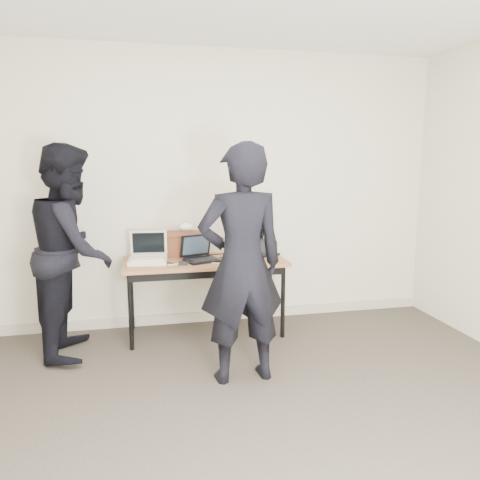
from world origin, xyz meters
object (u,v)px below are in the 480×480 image
object	(u,v)px
desk	(205,266)
equipment_box	(265,247)
laptop_center	(200,255)
person_typist	(241,265)
person_observer	(72,250)
laptop_right	(255,248)
leather_satchel	(183,243)
laptop_beige	(148,256)

from	to	relation	value
desk	equipment_box	bearing A→B (deg)	16.83
laptop_center	person_typist	distance (m)	1.00
person_typist	person_observer	bearing A→B (deg)	-37.29
laptop_center	person_observer	size ratio (longest dim) A/B	0.21
laptop_right	person_typist	size ratio (longest dim) A/B	0.25
desk	leather_satchel	world-z (taller)	leather_satchel
laptop_center	laptop_right	size ratio (longest dim) A/B	0.87
equipment_box	person_observer	bearing A→B (deg)	-168.75
person_typist	person_observer	xyz separation A→B (m)	(-1.29, 0.82, 0.00)
laptop_right	leather_satchel	bearing A→B (deg)	152.75
person_typist	equipment_box	bearing A→B (deg)	-117.69
equipment_box	desk	bearing A→B (deg)	-163.06
laptop_beige	laptop_right	world-z (taller)	laptop_beige
leather_satchel	laptop_beige	bearing A→B (deg)	-142.99
leather_satchel	person_observer	world-z (taller)	person_observer
desk	person_observer	xyz separation A→B (m)	(-1.15, -0.16, 0.23)
desk	laptop_right	world-z (taller)	laptop_right
laptop_right	person_observer	distance (m)	1.72
desk	equipment_box	size ratio (longest dim) A/B	6.48
laptop_center	equipment_box	world-z (taller)	laptop_center
desk	laptop_beige	world-z (taller)	laptop_beige
laptop_beige	person_typist	bearing A→B (deg)	-51.65
laptop_right	person_observer	bearing A→B (deg)	168.92
desk	laptop_beige	size ratio (longest dim) A/B	4.05
equipment_box	person_observer	world-z (taller)	person_observer
person_observer	leather_satchel	bearing A→B (deg)	-66.18
desk	laptop_right	xyz separation A→B (m)	(0.53, 0.16, 0.12)
person_typist	laptop_beige	bearing A→B (deg)	-61.70
equipment_box	person_typist	bearing A→B (deg)	-112.82
laptop_beige	laptop_right	bearing A→B (deg)	12.70
person_typist	person_observer	size ratio (longest dim) A/B	1.00
laptop_beige	equipment_box	distance (m)	1.16
laptop_center	person_observer	distance (m)	1.12
laptop_beige	laptop_center	world-z (taller)	laptop_beige
laptop_center	laptop_right	world-z (taller)	laptop_right
equipment_box	person_typist	xyz separation A→B (m)	(-0.49, -1.17, 0.10)
laptop_right	person_typist	distance (m)	1.21
laptop_center	laptop_beige	bearing A→B (deg)	158.39
leather_satchel	person_typist	xyz separation A→B (m)	(0.32, -1.21, 0.04)
leather_satchel	person_typist	bearing A→B (deg)	-69.05
laptop_center	person_typist	xyz separation A→B (m)	(0.18, -0.98, 0.12)
laptop_right	person_typist	xyz separation A→B (m)	(-0.39, -1.14, 0.11)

